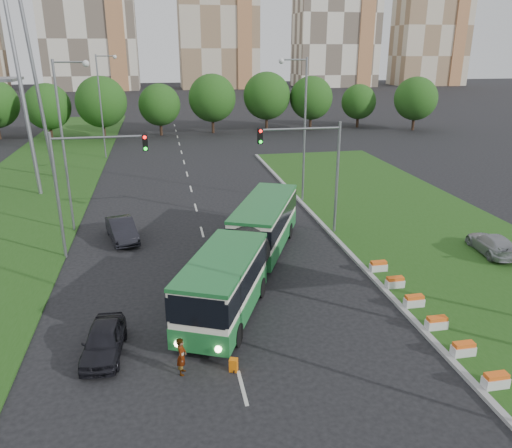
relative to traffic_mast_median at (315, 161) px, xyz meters
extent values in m
plane|color=black|center=(-4.78, -10.00, -5.35)|extent=(360.00, 360.00, 0.00)
cube|color=#204915|center=(8.22, -2.00, -5.27)|extent=(14.00, 60.00, 0.15)
cube|color=#989898|center=(1.27, -2.00, -5.26)|extent=(0.30, 60.00, 0.18)
cube|color=#204915|center=(-22.78, 15.00, -5.30)|extent=(12.00, 110.00, 0.10)
cylinder|color=gray|center=(1.62, 0.00, -1.35)|extent=(0.20, 0.20, 8.00)
cylinder|color=gray|center=(-1.13, 0.00, 2.25)|extent=(5.50, 0.14, 0.14)
cube|color=black|center=(-3.88, 0.00, 1.85)|extent=(0.32, 0.32, 1.00)
cylinder|color=gray|center=(-16.78, -1.00, -1.35)|extent=(0.20, 0.20, 8.00)
cylinder|color=gray|center=(-14.03, -1.00, 2.25)|extent=(5.50, 0.14, 0.14)
cube|color=black|center=(-11.28, -1.00, 1.85)|extent=(0.32, 0.32, 1.00)
cube|color=silver|center=(-29.78, 140.00, 20.65)|extent=(28.00, 15.00, 52.00)
cube|color=beige|center=(10.22, 140.00, 19.65)|extent=(25.00, 15.00, 50.00)
cube|color=silver|center=(50.22, 140.00, 18.15)|extent=(27.00, 15.00, 47.00)
cube|color=beige|center=(85.22, 140.00, 14.65)|extent=(24.00, 14.00, 40.00)
cube|color=white|center=(-6.06, -11.00, -3.48)|extent=(2.66, 7.35, 2.88)
cube|color=white|center=(-6.06, -1.57, -3.48)|extent=(2.66, 8.95, 2.88)
cylinder|color=black|center=(-6.06, -6.69, -3.54)|extent=(2.66, 1.33, 2.66)
cube|color=#1D672F|center=(-6.06, -11.00, -4.44)|extent=(2.75, 7.41, 1.01)
cube|color=#1D672F|center=(-6.06, -1.57, -4.44)|extent=(2.75, 9.01, 1.01)
cube|color=black|center=(-6.06, -11.00, -3.01)|extent=(2.75, 7.41, 1.12)
cube|color=black|center=(-6.06, -1.57, -3.01)|extent=(2.75, 9.01, 1.12)
imported|color=black|center=(-13.33, -12.61, -4.66)|extent=(1.91, 4.15, 1.38)
imported|color=black|center=(-13.37, 1.46, -4.58)|extent=(2.67, 4.90, 1.53)
imported|color=#9A9CA2|center=(10.21, -5.84, -4.56)|extent=(2.29, 4.61, 1.29)
imported|color=gray|center=(-10.06, -14.61, -4.53)|extent=(0.51, 0.67, 1.65)
cube|color=orange|center=(-7.96, -14.86, -5.06)|extent=(0.34, 0.29, 0.57)
cylinder|color=black|center=(-7.96, -15.00, -5.28)|extent=(0.04, 0.13, 0.13)
camera|label=1|loc=(-10.35, -32.23, 7.34)|focal=35.00mm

